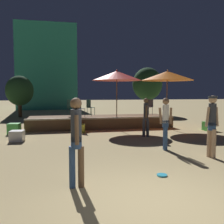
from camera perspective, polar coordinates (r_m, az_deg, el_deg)
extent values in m
plane|color=tan|center=(4.79, 11.14, -19.81)|extent=(120.00, 120.00, 0.00)
cube|color=brown|center=(14.37, -2.90, -2.21)|extent=(7.93, 2.58, 0.57)
cube|color=#CCB793|center=(13.11, -2.05, -1.43)|extent=(7.93, 0.12, 0.08)
cylinder|color=brown|center=(13.27, 1.09, 1.62)|extent=(0.05, 0.05, 2.59)
cone|color=red|center=(13.28, 1.10, 8.29)|extent=(2.60, 2.60, 0.49)
sphere|color=red|center=(13.31, 1.10, 9.52)|extent=(0.08, 0.08, 0.08)
cylinder|color=brown|center=(13.90, 12.41, 1.67)|extent=(0.05, 0.05, 2.61)
cone|color=orange|center=(13.92, 12.52, 8.08)|extent=(2.82, 2.82, 0.50)
sphere|color=orange|center=(13.94, 12.54, 9.27)|extent=(0.08, 0.08, 0.08)
cube|color=#4CC651|center=(12.76, -21.46, -3.54)|extent=(0.59, 0.59, 0.50)
cube|color=white|center=(10.83, -20.88, -5.11)|extent=(0.57, 0.57, 0.43)
cube|color=yellow|center=(12.52, -7.51, -3.64)|extent=(0.64, 0.64, 0.40)
cube|color=#4CC651|center=(13.81, 21.24, -3.04)|extent=(0.52, 0.52, 0.45)
cylinder|color=#2D4C7F|center=(8.86, 11.98, -5.69)|extent=(0.13, 0.13, 0.82)
cylinder|color=#2D4C7F|center=(8.70, 12.16, -5.89)|extent=(0.13, 0.13, 0.82)
cylinder|color=#2D4C7F|center=(8.71, 12.12, -2.60)|extent=(0.21, 0.21, 0.24)
cylinder|color=white|center=(8.67, 12.16, -0.40)|extent=(0.21, 0.21, 0.63)
cylinder|color=#997051|center=(8.65, 11.02, -0.85)|extent=(0.15, 0.11, 0.57)
cylinder|color=#997051|center=(8.71, 13.28, -0.86)|extent=(0.11, 0.10, 0.56)
sphere|color=#997051|center=(8.65, 12.21, 2.42)|extent=(0.22, 0.22, 0.22)
cylinder|color=brown|center=(5.32, -7.08, -12.29)|extent=(0.13, 0.13, 0.86)
cylinder|color=#2D4C7F|center=(5.31, -9.09, -12.35)|extent=(0.13, 0.13, 0.86)
cylinder|color=#2D4C7F|center=(5.19, -8.15, -6.91)|extent=(0.22, 0.22, 0.24)
cylinder|color=#333842|center=(5.14, -8.19, -3.07)|extent=(0.22, 0.22, 0.66)
cylinder|color=brown|center=(5.32, -8.31, -3.52)|extent=(0.08, 0.14, 0.59)
cylinder|color=brown|center=(4.96, -8.05, -4.10)|extent=(0.08, 0.18, 0.59)
sphere|color=brown|center=(5.10, -8.25, 1.94)|extent=(0.24, 0.24, 0.24)
cylinder|color=tan|center=(8.23, 21.31, -6.53)|extent=(0.13, 0.13, 0.87)
cylinder|color=tan|center=(8.10, 22.22, -6.73)|extent=(0.13, 0.13, 0.87)
cylinder|color=#2D4C7F|center=(8.08, 21.87, -3.05)|extent=(0.22, 0.22, 0.24)
cylinder|color=#333842|center=(8.04, 21.94, -0.55)|extent=(0.22, 0.22, 0.67)
cylinder|color=tan|center=(7.92, 20.99, -1.08)|extent=(0.17, 0.11, 0.60)
cylinder|color=tan|center=(8.18, 22.83, -0.97)|extent=(0.16, 0.11, 0.60)
sphere|color=tan|center=(8.02, 22.04, 2.67)|extent=(0.24, 0.24, 0.24)
cylinder|color=#333842|center=(8.02, 22.05, 3.17)|extent=(0.26, 0.26, 0.07)
cylinder|color=#3F3F47|center=(11.22, 7.30, -3.57)|extent=(0.13, 0.13, 0.79)
cylinder|color=#3F3F47|center=(11.25, 8.14, -3.56)|extent=(0.13, 0.13, 0.79)
cylinder|color=#3F3F47|center=(11.18, 7.75, -1.15)|extent=(0.20, 0.20, 0.24)
cylinder|color=#333842|center=(11.15, 7.76, 0.50)|extent=(0.20, 0.20, 0.61)
cylinder|color=brown|center=(10.99, 7.88, 0.08)|extent=(0.10, 0.14, 0.54)
cylinder|color=brown|center=(11.32, 7.64, 0.21)|extent=(0.12, 0.20, 0.54)
sphere|color=brown|center=(11.13, 7.79, 2.62)|extent=(0.22, 0.22, 0.22)
cylinder|color=#1E4C47|center=(15.00, -8.81, 0.29)|extent=(0.02, 0.02, 0.45)
cylinder|color=#1E4C47|center=(15.02, -9.95, 0.28)|extent=(0.02, 0.02, 0.45)
cylinder|color=#1E4C47|center=(14.70, -8.89, 0.20)|extent=(0.02, 0.02, 0.45)
cylinder|color=#1E4C47|center=(14.72, -10.06, 0.19)|extent=(0.02, 0.02, 0.45)
cylinder|color=#1E4C47|center=(14.84, -9.44, 1.11)|extent=(0.40, 0.40, 0.02)
cube|color=#1E4C47|center=(14.66, -9.50, 1.94)|extent=(0.36, 0.07, 0.45)
cylinder|color=#47474C|center=(14.86, 7.57, 0.26)|extent=(0.02, 0.02, 0.45)
cylinder|color=#47474C|center=(14.65, 8.39, 0.19)|extent=(0.02, 0.02, 0.45)
cylinder|color=#47474C|center=(15.07, 8.38, 0.31)|extent=(0.02, 0.02, 0.45)
cylinder|color=#47474C|center=(14.87, 9.20, 0.24)|extent=(0.02, 0.02, 0.45)
cylinder|color=#47474C|center=(14.85, 8.40, 1.12)|extent=(0.40, 0.40, 0.02)
cube|color=#47474C|center=(14.96, 8.87, 2.00)|extent=(0.18, 0.34, 0.45)
cylinder|color=#1E4C47|center=(14.11, -4.73, 0.06)|extent=(0.02, 0.02, 0.45)
cylinder|color=#1E4C47|center=(14.35, -3.99, 0.14)|extent=(0.02, 0.02, 0.45)
cylinder|color=#1E4C47|center=(14.30, -5.67, 0.11)|extent=(0.02, 0.02, 0.45)
cylinder|color=#1E4C47|center=(14.53, -4.92, 0.19)|extent=(0.02, 0.02, 0.45)
cylinder|color=#1E4C47|center=(14.31, -4.83, 1.02)|extent=(0.40, 0.40, 0.02)
cube|color=#1E4C47|center=(14.40, -5.37, 1.94)|extent=(0.28, 0.27, 0.45)
cylinder|color=#2D3338|center=(13.47, -6.24, -0.16)|extent=(0.02, 0.02, 0.45)
cylinder|color=#2D3338|center=(13.67, -7.17, -0.10)|extent=(0.02, 0.02, 0.45)
cylinder|color=#2D3338|center=(13.25, -7.11, -0.25)|extent=(0.02, 0.02, 0.45)
cylinder|color=#2D3338|center=(13.46, -8.04, -0.18)|extent=(0.02, 0.02, 0.45)
cylinder|color=#2D3338|center=(13.44, -7.15, 0.78)|extent=(0.40, 0.40, 0.02)
cube|color=#2D3338|center=(13.31, -7.66, 1.71)|extent=(0.26, 0.29, 0.45)
cylinder|color=#33B2D8|center=(6.19, 11.35, -13.95)|extent=(0.25, 0.25, 0.03)
cylinder|color=#3D2B1C|center=(22.88, 8.02, 1.45)|extent=(0.28, 0.28, 1.52)
ellipsoid|color=#1E4223|center=(22.86, 8.08, 6.37)|extent=(2.67, 2.67, 2.94)
cylinder|color=#3D2B1C|center=(20.92, -20.27, 0.42)|extent=(0.28, 0.28, 1.15)
ellipsoid|color=#1E4223|center=(20.87, -20.38, 4.60)|extent=(2.12, 2.12, 2.33)
cube|color=teal|center=(30.46, -14.59, 9.83)|extent=(6.75, 3.06, 9.73)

